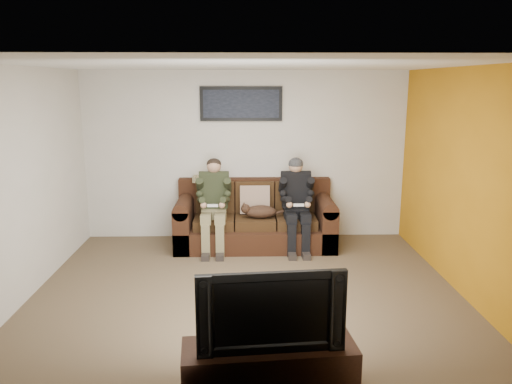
{
  "coord_description": "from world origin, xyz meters",
  "views": [
    {
      "loc": [
        -0.04,
        -5.46,
        2.42
      ],
      "look_at": [
        0.14,
        1.2,
        0.95
      ],
      "focal_mm": 35.0,
      "sensor_mm": 36.0,
      "label": 1
    }
  ],
  "objects_px": {
    "framed_poster": "(241,104)",
    "person_right": "(296,198)",
    "tv_stand": "(269,370)",
    "sofa": "(255,221)",
    "television": "(270,307)",
    "cat": "(259,211)",
    "person_left": "(214,199)"
  },
  "relations": [
    {
      "from": "person_left",
      "to": "television",
      "type": "distance_m",
      "value": 3.64
    },
    {
      "from": "framed_poster",
      "to": "person_right",
      "type": "bearing_deg",
      "value": -35.7
    },
    {
      "from": "person_right",
      "to": "television",
      "type": "distance_m",
      "value": 3.63
    },
    {
      "from": "sofa",
      "to": "tv_stand",
      "type": "distance_m",
      "value": 3.79
    },
    {
      "from": "person_left",
      "to": "person_right",
      "type": "relative_size",
      "value": 0.99
    },
    {
      "from": "cat",
      "to": "tv_stand",
      "type": "bearing_deg",
      "value": -90.58
    },
    {
      "from": "sofa",
      "to": "television",
      "type": "height_order",
      "value": "television"
    },
    {
      "from": "cat",
      "to": "framed_poster",
      "type": "height_order",
      "value": "framed_poster"
    },
    {
      "from": "person_right",
      "to": "tv_stand",
      "type": "bearing_deg",
      "value": -99.24
    },
    {
      "from": "tv_stand",
      "to": "person_right",
      "type": "bearing_deg",
      "value": 75.68
    },
    {
      "from": "tv_stand",
      "to": "television",
      "type": "xyz_separation_m",
      "value": [
        0.0,
        0.0,
        0.54
      ]
    },
    {
      "from": "person_left",
      "to": "tv_stand",
      "type": "xyz_separation_m",
      "value": [
        0.63,
        -3.59,
        -0.54
      ]
    },
    {
      "from": "cat",
      "to": "television",
      "type": "xyz_separation_m",
      "value": [
        -0.04,
        -3.55,
        0.18
      ]
    },
    {
      "from": "sofa",
      "to": "framed_poster",
      "type": "xyz_separation_m",
      "value": [
        -0.2,
        0.38,
        1.74
      ]
    },
    {
      "from": "cat",
      "to": "television",
      "type": "bearing_deg",
      "value": -90.58
    },
    {
      "from": "sofa",
      "to": "tv_stand",
      "type": "bearing_deg",
      "value": -89.67
    },
    {
      "from": "person_right",
      "to": "cat",
      "type": "bearing_deg",
      "value": -176.45
    },
    {
      "from": "tv_stand",
      "to": "person_left",
      "type": "bearing_deg",
      "value": 94.85
    },
    {
      "from": "person_right",
      "to": "television",
      "type": "bearing_deg",
      "value": -99.24
    },
    {
      "from": "person_left",
      "to": "tv_stand",
      "type": "distance_m",
      "value": 3.68
    },
    {
      "from": "framed_poster",
      "to": "television",
      "type": "bearing_deg",
      "value": -86.95
    },
    {
      "from": "sofa",
      "to": "person_left",
      "type": "relative_size",
      "value": 1.77
    },
    {
      "from": "person_left",
      "to": "television",
      "type": "xyz_separation_m",
      "value": [
        0.63,
        -3.59,
        -0.0
      ]
    },
    {
      "from": "person_left",
      "to": "person_right",
      "type": "xyz_separation_m",
      "value": [
        1.21,
        0.0,
        0.0
      ]
    },
    {
      "from": "person_left",
      "to": "person_right",
      "type": "bearing_deg",
      "value": 0.02
    },
    {
      "from": "tv_stand",
      "to": "television",
      "type": "relative_size",
      "value": 1.21
    },
    {
      "from": "person_left",
      "to": "framed_poster",
      "type": "height_order",
      "value": "framed_poster"
    },
    {
      "from": "sofa",
      "to": "framed_poster",
      "type": "bearing_deg",
      "value": 117.62
    },
    {
      "from": "person_right",
      "to": "cat",
      "type": "relative_size",
      "value": 2.03
    },
    {
      "from": "sofa",
      "to": "framed_poster",
      "type": "distance_m",
      "value": 1.79
    },
    {
      "from": "television",
      "to": "tv_stand",
      "type": "bearing_deg",
      "value": 0.0
    },
    {
      "from": "person_left",
      "to": "tv_stand",
      "type": "bearing_deg",
      "value": -80.08
    }
  ]
}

